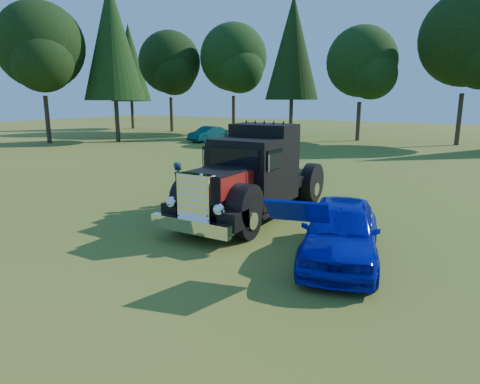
% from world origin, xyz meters
% --- Properties ---
extents(ground, '(120.00, 120.00, 0.00)m').
position_xyz_m(ground, '(0.00, 0.00, 0.00)').
color(ground, '#325B1A').
rests_on(ground, ground).
extents(treeline, '(72.10, 24.04, 13.84)m').
position_xyz_m(treeline, '(-2.56, 27.41, 7.70)').
color(treeline, '#2D2116').
rests_on(treeline, ground).
extents(diamond_t_truck, '(3.34, 7.16, 3.00)m').
position_xyz_m(diamond_t_truck, '(-0.04, 2.89, 1.28)').
color(diamond_t_truck, black).
rests_on(diamond_t_truck, ground).
extents(hotrod_coupe, '(2.82, 4.69, 1.89)m').
position_xyz_m(hotrod_coupe, '(3.72, 0.59, 0.75)').
color(hotrod_coupe, '#061C8E').
rests_on(hotrod_coupe, ground).
extents(spectator_near, '(0.44, 0.63, 1.64)m').
position_xyz_m(spectator_near, '(-2.79, 2.59, 0.82)').
color(spectator_near, '#1C2A41').
rests_on(spectator_near, ground).
extents(spectator_far, '(0.89, 1.02, 1.76)m').
position_xyz_m(spectator_far, '(-2.15, 3.89, 0.88)').
color(spectator_far, '#1E2246').
rests_on(spectator_far, ground).
extents(distant_teal_car, '(1.86, 4.12, 1.31)m').
position_xyz_m(distant_teal_car, '(-15.14, 22.02, 0.66)').
color(distant_teal_car, '#0A353C').
rests_on(distant_teal_car, ground).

